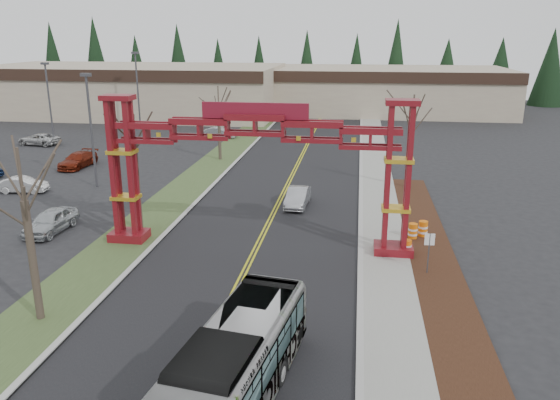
% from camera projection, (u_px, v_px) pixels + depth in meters
% --- Properties ---
extents(road, '(12.00, 110.00, 0.02)m').
position_uv_depth(road, '(275.00, 211.00, 39.26)').
color(road, black).
rests_on(road, ground).
extents(lane_line_left, '(0.12, 100.00, 0.01)m').
position_uv_depth(lane_line_left, '(273.00, 211.00, 39.27)').
color(lane_line_left, gold).
rests_on(lane_line_left, road).
extents(lane_line_right, '(0.12, 100.00, 0.01)m').
position_uv_depth(lane_line_right, '(276.00, 211.00, 39.24)').
color(lane_line_right, gold).
rests_on(lane_line_right, road).
extents(curb_right, '(0.30, 110.00, 0.15)m').
position_uv_depth(curb_right, '(361.00, 214.00, 38.40)').
color(curb_right, '#AFAEA9').
rests_on(curb_right, ground).
extents(sidewalk_right, '(2.60, 110.00, 0.14)m').
position_uv_depth(sidewalk_right, '(382.00, 215.00, 38.21)').
color(sidewalk_right, gray).
rests_on(sidewalk_right, ground).
extents(landscape_strip, '(2.60, 50.00, 0.12)m').
position_uv_depth(landscape_strip, '(454.00, 327.00, 23.65)').
color(landscape_strip, black).
rests_on(landscape_strip, ground).
extents(grass_median, '(4.00, 110.00, 0.08)m').
position_uv_depth(grass_median, '(168.00, 206.00, 40.34)').
color(grass_median, '#394E27').
rests_on(grass_median, ground).
extents(curb_left, '(0.30, 110.00, 0.15)m').
position_uv_depth(curb_left, '(192.00, 207.00, 40.08)').
color(curb_left, '#AFAEA9').
rests_on(curb_left, ground).
extents(gateway_arch, '(18.20, 1.60, 8.90)m').
position_uv_depth(gateway_arch, '(256.00, 149.00, 30.89)').
color(gateway_arch, maroon).
rests_on(gateway_arch, ground).
extents(retail_building_west, '(46.00, 22.30, 7.50)m').
position_uv_depth(retail_building_west, '(133.00, 90.00, 86.71)').
color(retail_building_west, tan).
rests_on(retail_building_west, ground).
extents(retail_building_east, '(38.00, 20.30, 7.00)m').
position_uv_depth(retail_building_east, '(386.00, 90.00, 88.91)').
color(retail_building_east, tan).
rests_on(retail_building_east, ground).
extents(conifer_treeline, '(116.10, 5.60, 13.00)m').
position_uv_depth(conifer_treeline, '(331.00, 66.00, 100.77)').
color(conifer_treeline, black).
rests_on(conifer_treeline, ground).
extents(transit_bus, '(4.14, 11.13, 3.03)m').
position_uv_depth(transit_bus, '(229.00, 376.00, 17.80)').
color(transit_bus, '#9C9FA3').
rests_on(transit_bus, ground).
extents(silver_sedan, '(1.63, 4.22, 1.37)m').
position_uv_depth(silver_sedan, '(298.00, 197.00, 40.25)').
color(silver_sedan, '#A5A8AD').
rests_on(silver_sedan, ground).
extents(parked_car_near_a, '(2.01, 4.50, 1.50)m').
position_uv_depth(parked_car_near_a, '(51.00, 221.00, 34.92)').
color(parked_car_near_a, '#AFB4B7').
rests_on(parked_car_near_a, ground).
extents(parked_car_near_b, '(3.98, 1.80, 1.27)m').
position_uv_depth(parked_car_near_b, '(23.00, 185.00, 43.76)').
color(parked_car_near_b, silver).
rests_on(parked_car_near_b, ground).
extents(parked_car_mid_a, '(2.31, 5.01, 1.42)m').
position_uv_depth(parked_car_mid_a, '(78.00, 160.00, 52.00)').
color(parked_car_mid_a, maroon).
rests_on(parked_car_mid_a, ground).
extents(parked_car_far_a, '(4.24, 1.74, 1.37)m').
position_uv_depth(parked_car_far_a, '(220.00, 133.00, 66.61)').
color(parked_car_far_a, '#9EA2A6').
rests_on(parked_car_far_a, ground).
extents(parked_car_far_b, '(5.09, 2.91, 1.34)m').
position_uv_depth(parked_car_far_b, '(39.00, 139.00, 62.52)').
color(parked_car_far_b, '#BDBDBD').
rests_on(parked_car_far_b, ground).
extents(bare_tree_median_near, '(3.43, 3.43, 7.82)m').
position_uv_depth(bare_tree_median_near, '(24.00, 201.00, 22.79)').
color(bare_tree_median_near, '#382D26').
rests_on(bare_tree_median_near, ground).
extents(bare_tree_median_mid, '(3.37, 3.37, 8.17)m').
position_uv_depth(bare_tree_median_mid, '(134.00, 141.00, 33.73)').
color(bare_tree_median_mid, '#382D26').
rests_on(bare_tree_median_mid, ground).
extents(bare_tree_median_far, '(3.13, 3.13, 7.38)m').
position_uv_depth(bare_tree_median_far, '(219.00, 108.00, 53.75)').
color(bare_tree_median_far, '#382D26').
rests_on(bare_tree_median_far, ground).
extents(bare_tree_right_far, '(3.39, 3.39, 7.67)m').
position_uv_depth(bare_tree_right_far, '(412.00, 123.00, 43.54)').
color(bare_tree_right_far, '#382D26').
rests_on(bare_tree_right_far, ground).
extents(light_pole_near, '(0.80, 0.40, 9.28)m').
position_uv_depth(light_pole_near, '(91.00, 123.00, 43.98)').
color(light_pole_near, '#3F3F44').
rests_on(light_pole_near, ground).
extents(light_pole_mid, '(0.80, 0.40, 9.24)m').
position_uv_depth(light_pole_mid, '(49.00, 98.00, 61.10)').
color(light_pole_mid, '#3F3F44').
rests_on(light_pole_mid, ground).
extents(light_pole_far, '(0.87, 0.44, 10.04)m').
position_uv_depth(light_pole_far, '(137.00, 85.00, 71.37)').
color(light_pole_far, '#3F3F44').
rests_on(light_pole_far, ground).
extents(street_sign, '(0.53, 0.09, 2.31)m').
position_uv_depth(street_sign, '(429.00, 245.00, 28.43)').
color(street_sign, '#3F3F44').
rests_on(street_sign, ground).
extents(barrel_south, '(0.53, 0.53, 0.98)m').
position_uv_depth(barrel_south, '(407.00, 248.00, 31.23)').
color(barrel_south, orange).
rests_on(barrel_south, ground).
extents(barrel_mid, '(0.57, 0.57, 1.05)m').
position_uv_depth(barrel_mid, '(413.00, 232.00, 33.70)').
color(barrel_mid, orange).
rests_on(barrel_mid, ground).
extents(barrel_north, '(0.58, 0.58, 1.08)m').
position_uv_depth(barrel_north, '(423.00, 229.00, 34.04)').
color(barrel_north, orange).
rests_on(barrel_north, ground).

